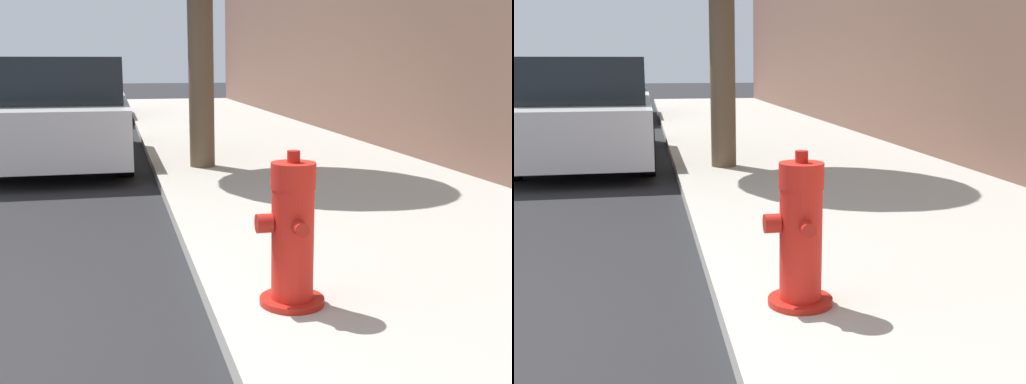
# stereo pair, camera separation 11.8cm
# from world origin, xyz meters

# --- Properties ---
(fire_hydrant) EXTENTS (0.37, 0.37, 0.84)m
(fire_hydrant) POSITION_xyz_m (2.41, 0.33, 0.49)
(fire_hydrant) COLOR red
(fire_hydrant) RESTS_ON sidewalk_slab
(parked_car_near) EXTENTS (1.79, 4.59, 1.45)m
(parked_car_near) POSITION_xyz_m (0.84, 6.55, 0.70)
(parked_car_near) COLOR silver
(parked_car_near) RESTS_ON ground_plane
(parked_car_mid) EXTENTS (1.85, 4.53, 1.41)m
(parked_car_mid) POSITION_xyz_m (0.77, 13.53, 0.67)
(parked_car_mid) COLOR #4C5156
(parked_car_mid) RESTS_ON ground_plane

